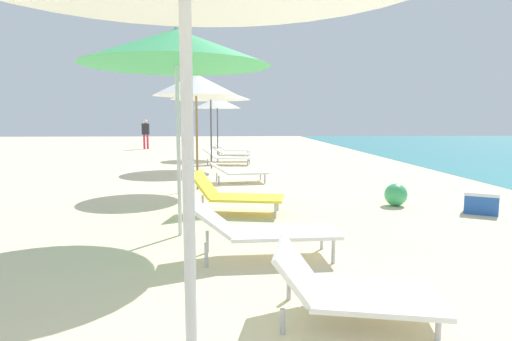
{
  "coord_description": "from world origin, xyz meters",
  "views": [
    {
      "loc": [
        0.1,
        2.07,
        1.5
      ],
      "look_at": [
        0.37,
        7.36,
        0.86
      ],
      "focal_mm": 29.39,
      "sensor_mm": 36.0,
      "label": 1
    }
  ],
  "objects_px": {
    "lounger_third_inland": "(263,229)",
    "lounger_farthest_shoreside": "(233,149)",
    "lounger_second_shoreside": "(351,288)",
    "lounger_farthest_inland": "(232,153)",
    "umbrella_fifth": "(211,93)",
    "lounger_fifth_shoreside": "(227,156)",
    "person_walking_far": "(146,131)",
    "cooler_box": "(481,203)",
    "umbrella_farthest": "(217,103)",
    "umbrella_third": "(176,48)",
    "umbrella_fourth": "(196,85)",
    "beach_ball": "(396,195)",
    "lounger_third_shoreside": "(235,194)",
    "lounger_fourth_shoreside": "(238,171)"
  },
  "relations": [
    {
      "from": "lounger_farthest_shoreside",
      "to": "cooler_box",
      "type": "height_order",
      "value": "lounger_farthest_shoreside"
    },
    {
      "from": "lounger_third_shoreside",
      "to": "umbrella_fifth",
      "type": "xyz_separation_m",
      "value": [
        -0.71,
        6.28,
        2.0
      ]
    },
    {
      "from": "lounger_second_shoreside",
      "to": "lounger_farthest_shoreside",
      "type": "xyz_separation_m",
      "value": [
        -0.93,
        14.62,
        0.01
      ]
    },
    {
      "from": "umbrella_farthest",
      "to": "lounger_farthest_inland",
      "type": "bearing_deg",
      "value": -66.91
    },
    {
      "from": "lounger_third_inland",
      "to": "umbrella_fourth",
      "type": "distance_m",
      "value": 5.09
    },
    {
      "from": "umbrella_fourth",
      "to": "beach_ball",
      "type": "distance_m",
      "value": 4.57
    },
    {
      "from": "cooler_box",
      "to": "lounger_second_shoreside",
      "type": "bearing_deg",
      "value": -131.83
    },
    {
      "from": "umbrella_third",
      "to": "lounger_farthest_inland",
      "type": "distance_m",
      "value": 9.94
    },
    {
      "from": "umbrella_third",
      "to": "lounger_fifth_shoreside",
      "type": "distance_m",
      "value": 8.83
    },
    {
      "from": "lounger_farthest_inland",
      "to": "person_walking_far",
      "type": "distance_m",
      "value": 8.02
    },
    {
      "from": "lounger_farthest_shoreside",
      "to": "beach_ball",
      "type": "height_order",
      "value": "lounger_farthest_shoreside"
    },
    {
      "from": "lounger_third_inland",
      "to": "beach_ball",
      "type": "distance_m",
      "value": 3.67
    },
    {
      "from": "umbrella_fifth",
      "to": "lounger_farthest_shoreside",
      "type": "bearing_deg",
      "value": 82.07
    },
    {
      "from": "umbrella_third",
      "to": "umbrella_fourth",
      "type": "distance_m",
      "value": 3.65
    },
    {
      "from": "lounger_third_inland",
      "to": "lounger_farthest_shoreside",
      "type": "bearing_deg",
      "value": 89.17
    },
    {
      "from": "lounger_second_shoreside",
      "to": "umbrella_farthest",
      "type": "relative_size",
      "value": 0.55
    },
    {
      "from": "umbrella_third",
      "to": "umbrella_fourth",
      "type": "bearing_deg",
      "value": 91.42
    },
    {
      "from": "person_walking_far",
      "to": "cooler_box",
      "type": "height_order",
      "value": "person_walking_far"
    },
    {
      "from": "lounger_third_inland",
      "to": "lounger_farthest_inland",
      "type": "relative_size",
      "value": 1.15
    },
    {
      "from": "lounger_farthest_shoreside",
      "to": "cooler_box",
      "type": "relative_size",
      "value": 2.7
    },
    {
      "from": "umbrella_farthest",
      "to": "cooler_box",
      "type": "bearing_deg",
      "value": -65.2
    },
    {
      "from": "lounger_second_shoreside",
      "to": "lounger_farthest_inland",
      "type": "height_order",
      "value": "lounger_second_shoreside"
    },
    {
      "from": "lounger_fourth_shoreside",
      "to": "person_walking_far",
      "type": "relative_size",
      "value": 0.96
    },
    {
      "from": "lounger_second_shoreside",
      "to": "lounger_fourth_shoreside",
      "type": "relative_size",
      "value": 0.92
    },
    {
      "from": "umbrella_fourth",
      "to": "lounger_farthest_inland",
      "type": "bearing_deg",
      "value": 83.44
    },
    {
      "from": "lounger_farthest_inland",
      "to": "umbrella_third",
      "type": "bearing_deg",
      "value": -91.91
    },
    {
      "from": "lounger_third_inland",
      "to": "cooler_box",
      "type": "relative_size",
      "value": 2.77
    },
    {
      "from": "beach_ball",
      "to": "umbrella_fifth",
      "type": "bearing_deg",
      "value": 121.24
    },
    {
      "from": "lounger_third_inland",
      "to": "lounger_farthest_shoreside",
      "type": "xyz_separation_m",
      "value": [
        -0.37,
        13.16,
        -0.06
      ]
    },
    {
      "from": "lounger_farthest_inland",
      "to": "cooler_box",
      "type": "height_order",
      "value": "lounger_farthest_inland"
    },
    {
      "from": "umbrella_fourth",
      "to": "lounger_third_shoreside",
      "type": "bearing_deg",
      "value": -71.48
    },
    {
      "from": "person_walking_far",
      "to": "lounger_third_inland",
      "type": "bearing_deg",
      "value": -166.76
    },
    {
      "from": "umbrella_third",
      "to": "umbrella_farthest",
      "type": "bearing_deg",
      "value": 89.71
    },
    {
      "from": "umbrella_fifth",
      "to": "lounger_farthest_inland",
      "type": "relative_size",
      "value": 1.85
    },
    {
      "from": "lounger_second_shoreside",
      "to": "lounger_fifth_shoreside",
      "type": "bearing_deg",
      "value": 107.55
    },
    {
      "from": "umbrella_third",
      "to": "lounger_fourth_shoreside",
      "type": "bearing_deg",
      "value": 80.14
    },
    {
      "from": "umbrella_fourth",
      "to": "lounger_third_inland",
      "type": "bearing_deg",
      "value": -76.47
    },
    {
      "from": "beach_ball",
      "to": "lounger_fifth_shoreside",
      "type": "bearing_deg",
      "value": 114.14
    },
    {
      "from": "lounger_fifth_shoreside",
      "to": "lounger_second_shoreside",
      "type": "bearing_deg",
      "value": -75.77
    },
    {
      "from": "lounger_third_shoreside",
      "to": "lounger_third_inland",
      "type": "bearing_deg",
      "value": -72.58
    },
    {
      "from": "lounger_fourth_shoreside",
      "to": "lounger_farthest_inland",
      "type": "bearing_deg",
      "value": 84.58
    },
    {
      "from": "umbrella_farthest",
      "to": "beach_ball",
      "type": "relative_size",
      "value": 6.13
    },
    {
      "from": "umbrella_fourth",
      "to": "lounger_farthest_inland",
      "type": "distance_m",
      "value": 6.4
    },
    {
      "from": "umbrella_farthest",
      "to": "lounger_farthest_shoreside",
      "type": "height_order",
      "value": "umbrella_farthest"
    },
    {
      "from": "umbrella_farthest",
      "to": "cooler_box",
      "type": "distance_m",
      "value": 11.15
    },
    {
      "from": "umbrella_third",
      "to": "lounger_fifth_shoreside",
      "type": "relative_size",
      "value": 1.59
    },
    {
      "from": "umbrella_third",
      "to": "person_walking_far",
      "type": "distance_m",
      "value": 16.86
    },
    {
      "from": "umbrella_fifth",
      "to": "lounger_fifth_shoreside",
      "type": "relative_size",
      "value": 1.55
    },
    {
      "from": "umbrella_farthest",
      "to": "cooler_box",
      "type": "height_order",
      "value": "umbrella_farthest"
    },
    {
      "from": "lounger_farthest_shoreside",
      "to": "lounger_fifth_shoreside",
      "type": "bearing_deg",
      "value": -81.93
    }
  ]
}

